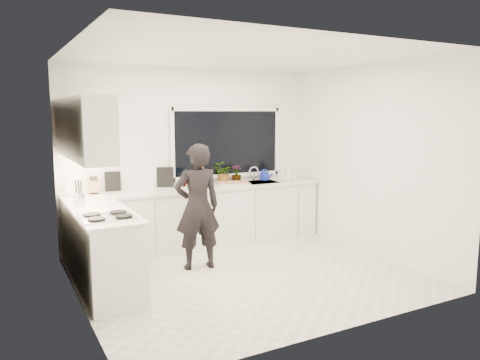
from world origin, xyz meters
TOP-DOWN VIEW (x-y plane):
  - floor at (0.00, 0.00)m, footprint 4.00×3.50m
  - wall_back at (0.00, 1.76)m, footprint 4.00×0.02m
  - wall_left at (-2.01, 0.00)m, footprint 0.02×3.50m
  - wall_right at (2.01, 0.00)m, footprint 0.02×3.50m
  - ceiling at (0.00, 0.00)m, footprint 4.00×3.50m
  - window at (0.60, 1.73)m, footprint 1.80×0.02m
  - base_cabinets_back at (0.00, 1.45)m, footprint 3.92×0.58m
  - base_cabinets_left at (-1.67, 0.35)m, footprint 0.58×1.60m
  - countertop_back at (0.00, 1.44)m, footprint 3.94×0.62m
  - countertop_left at (-1.67, 0.35)m, footprint 0.62×1.60m
  - upper_cabinets at (-1.79, 0.70)m, footprint 0.34×2.10m
  - sink at (1.05, 1.45)m, footprint 0.58×0.42m
  - faucet at (1.05, 1.65)m, footprint 0.03×0.03m
  - stovetop at (-1.69, -0.00)m, footprint 0.56×0.48m
  - person at (-0.43, 0.54)m, footprint 0.64×0.46m
  - pizza_tray at (0.55, 1.42)m, footprint 0.59×0.50m
  - pizza at (0.55, 1.42)m, footprint 0.53×0.45m
  - watering_can at (1.23, 1.61)m, footprint 0.18×0.18m
  - paper_towel_roll at (-1.85, 1.55)m, footprint 0.13×0.13m
  - knife_block at (-1.53, 1.59)m, footprint 0.13×0.10m
  - utensil_crock at (-1.85, 0.80)m, footprint 0.16×0.16m
  - picture_frame_large at (-1.24, 1.69)m, footprint 0.22×0.04m
  - picture_frame_small at (-0.46, 1.69)m, footprint 0.24×0.10m
  - herb_plants at (0.38, 1.61)m, footprint 1.09×0.35m
  - soap_bottles at (1.52, 1.30)m, footprint 0.24×0.17m

SIDE VIEW (x-z plane):
  - floor at x=0.00m, z-range -0.02..0.00m
  - base_cabinets_back at x=0.00m, z-range 0.00..0.88m
  - base_cabinets_left at x=-1.67m, z-range 0.00..0.88m
  - person at x=-0.43m, z-range 0.00..1.64m
  - sink at x=1.05m, z-range 0.80..0.94m
  - countertop_back at x=0.00m, z-range 0.88..0.92m
  - countertop_left at x=-1.67m, z-range 0.88..0.92m
  - stovetop at x=-1.69m, z-range 0.92..0.95m
  - pizza_tray at x=0.55m, z-range 0.92..0.95m
  - pizza at x=0.55m, z-range 0.95..0.96m
  - watering_can at x=1.23m, z-range 0.92..1.05m
  - utensil_crock at x=-1.85m, z-range 0.92..1.08m
  - faucet at x=1.05m, z-range 0.92..1.14m
  - knife_block at x=-1.53m, z-range 0.92..1.14m
  - paper_towel_roll at x=-1.85m, z-range 0.92..1.18m
  - picture_frame_large at x=-1.24m, z-range 0.92..1.20m
  - soap_bottles at x=1.52m, z-range 0.90..1.22m
  - picture_frame_small at x=-0.46m, z-range 0.92..1.22m
  - herb_plants at x=0.38m, z-range 0.91..1.24m
  - wall_back at x=0.00m, z-range 0.00..2.70m
  - wall_left at x=-2.01m, z-range 0.00..2.70m
  - wall_right at x=2.01m, z-range 0.00..2.70m
  - window at x=0.60m, z-range 1.05..2.05m
  - upper_cabinets at x=-1.79m, z-range 1.50..2.20m
  - ceiling at x=0.00m, z-range 2.70..2.72m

